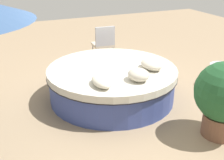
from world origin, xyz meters
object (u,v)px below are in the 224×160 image
(throw_pillow_2, at_px, (152,64))
(side_table, at_px, (220,75))
(throw_pillow_1, at_px, (139,75))
(patio_chair, at_px, (104,41))
(round_bed, at_px, (112,83))
(throw_pillow_0, at_px, (102,81))

(throw_pillow_2, relative_size, side_table, 1.06)
(throw_pillow_1, relative_size, patio_chair, 0.43)
(round_bed, xyz_separation_m, throw_pillow_1, (0.74, 0.18, 0.42))
(throw_pillow_0, distance_m, throw_pillow_1, 0.68)
(throw_pillow_2, bearing_deg, side_table, 88.35)
(patio_chair, relative_size, side_table, 1.99)
(round_bed, height_order, throw_pillow_2, throw_pillow_2)
(throw_pillow_0, distance_m, side_table, 2.96)
(throw_pillow_2, distance_m, patio_chair, 2.43)
(round_bed, distance_m, throw_pillow_2, 0.86)
(round_bed, relative_size, patio_chair, 2.60)
(throw_pillow_0, height_order, throw_pillow_2, throw_pillow_2)
(patio_chair, bearing_deg, side_table, -50.74)
(round_bed, bearing_deg, patio_chair, 162.27)
(round_bed, xyz_separation_m, side_table, (0.40, 2.41, -0.09))
(throw_pillow_2, height_order, patio_chair, patio_chair)
(throw_pillow_0, relative_size, side_table, 1.08)
(round_bed, height_order, throw_pillow_1, throw_pillow_1)
(throw_pillow_0, xyz_separation_m, patio_chair, (-2.76, 1.15, -0.17))
(round_bed, xyz_separation_m, patio_chair, (-2.07, 0.66, 0.23))
(throw_pillow_2, height_order, side_table, throw_pillow_2)
(throw_pillow_2, relative_size, patio_chair, 0.53)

